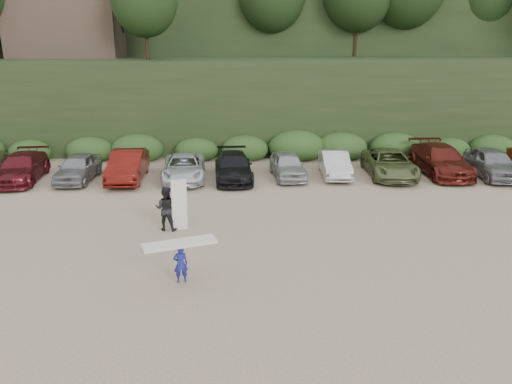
{
  "coord_description": "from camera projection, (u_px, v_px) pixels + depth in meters",
  "views": [
    {
      "loc": [
        0.83,
        -16.78,
        7.39
      ],
      "look_at": [
        1.55,
        3.0,
        1.3
      ],
      "focal_mm": 35.0,
      "sensor_mm": 36.0,
      "label": 1
    }
  ],
  "objects": [
    {
      "name": "adult_surfer",
      "position": [
        167.0,
        208.0,
        19.9
      ],
      "size": [
        1.36,
        0.82,
        2.14
      ],
      "color": "black",
      "rests_on": "ground"
    },
    {
      "name": "parked_cars",
      "position": [
        221.0,
        165.0,
        27.42
      ],
      "size": [
        39.34,
        6.0,
        1.63
      ],
      "color": "silver",
      "rests_on": "ground"
    },
    {
      "name": "ground",
      "position": [
        217.0,
        251.0,
        18.17
      ],
      "size": [
        120.0,
        120.0,
        0.0
      ],
      "primitive_type": "plane",
      "color": "tan",
      "rests_on": "ground"
    },
    {
      "name": "child_surfer",
      "position": [
        180.0,
        255.0,
        15.56
      ],
      "size": [
        2.36,
        1.36,
        1.37
      ],
      "color": "navy",
      "rests_on": "ground"
    }
  ]
}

